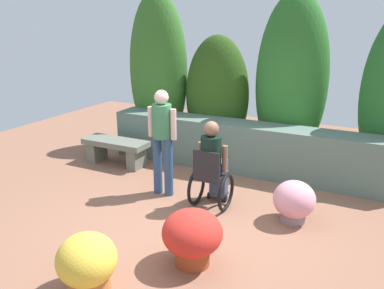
% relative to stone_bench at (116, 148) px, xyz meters
% --- Properties ---
extents(ground_plane, '(12.59, 12.59, 0.00)m').
position_rel_stone_bench_xyz_m(ground_plane, '(2.31, -1.42, -0.32)').
color(ground_plane, '#8C5D48').
extents(stone_retaining_wall, '(5.24, 0.60, 0.90)m').
position_rel_stone_bench_xyz_m(stone_retaining_wall, '(2.31, 0.78, 0.13)').
color(stone_retaining_wall, slate).
rests_on(stone_retaining_wall, ground).
extents(hedge_backdrop, '(5.95, 1.04, 3.28)m').
position_rel_stone_bench_xyz_m(hedge_backdrop, '(2.33, 1.50, 1.18)').
color(hedge_backdrop, '#366D28').
rests_on(hedge_backdrop, ground).
extents(stone_bench, '(1.30, 0.48, 0.49)m').
position_rel_stone_bench_xyz_m(stone_bench, '(0.00, 0.00, 0.00)').
color(stone_bench, slate).
rests_on(stone_bench, ground).
extents(person_in_wheelchair, '(0.53, 0.66, 1.33)m').
position_rel_stone_bench_xyz_m(person_in_wheelchair, '(2.37, -0.81, 0.30)').
color(person_in_wheelchair, black).
rests_on(person_in_wheelchair, ground).
extents(person_standing_companion, '(0.49, 0.30, 1.69)m').
position_rel_stone_bench_xyz_m(person_standing_companion, '(1.50, -0.76, 0.66)').
color(person_standing_companion, navy).
rests_on(person_standing_companion, ground).
extents(flower_pot_purple_near, '(0.58, 0.58, 0.59)m').
position_rel_stone_bench_xyz_m(flower_pot_purple_near, '(3.57, -0.74, -0.02)').
color(flower_pot_purple_near, gray).
rests_on(flower_pot_purple_near, ground).
extents(flower_pot_terracotta_by_wall, '(0.62, 0.62, 0.64)m').
position_rel_stone_bench_xyz_m(flower_pot_terracotta_by_wall, '(2.01, -3.14, 0.00)').
color(flower_pot_terracotta_by_wall, '#B16632').
rests_on(flower_pot_terracotta_by_wall, ground).
extents(flower_pot_red_accent, '(0.69, 0.69, 0.66)m').
position_rel_stone_bench_xyz_m(flower_pot_red_accent, '(2.76, -2.25, 0.04)').
color(flower_pot_red_accent, '#953D1F').
rests_on(flower_pot_red_accent, ground).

